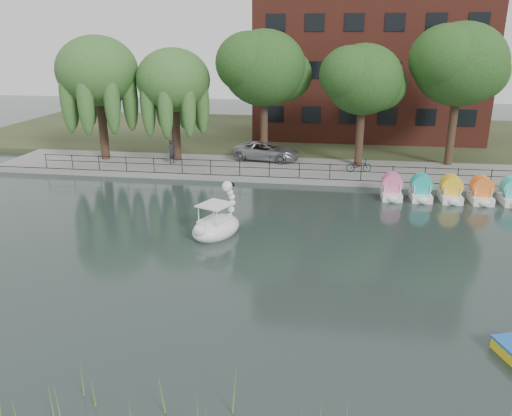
% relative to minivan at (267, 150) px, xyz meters
% --- Properties ---
extents(ground_plane, '(120.00, 120.00, 0.00)m').
position_rel_minivan_xyz_m(ground_plane, '(0.79, -17.91, -1.19)').
color(ground_plane, '#31403E').
extents(promenade, '(40.00, 6.00, 0.40)m').
position_rel_minivan_xyz_m(promenade, '(0.79, -1.91, -0.99)').
color(promenade, gray).
rests_on(promenade, ground_plane).
extents(kerb, '(40.00, 0.25, 0.40)m').
position_rel_minivan_xyz_m(kerb, '(0.79, -4.86, -0.99)').
color(kerb, gray).
rests_on(kerb, ground_plane).
extents(land_strip, '(60.00, 22.00, 0.36)m').
position_rel_minivan_xyz_m(land_strip, '(0.79, 12.09, -1.01)').
color(land_strip, '#47512D').
rests_on(land_strip, ground_plane).
extents(railing, '(32.00, 0.05, 1.00)m').
position_rel_minivan_xyz_m(railing, '(0.79, -4.66, -0.05)').
color(railing, black).
rests_on(railing, promenade).
extents(apartment_building, '(20.00, 10.07, 18.00)m').
position_rel_minivan_xyz_m(apartment_building, '(7.79, 12.05, 8.17)').
color(apartment_building, '#4C1E16').
rests_on(apartment_building, land_strip).
extents(willow_left, '(5.88, 5.88, 9.01)m').
position_rel_minivan_xyz_m(willow_left, '(-12.21, -1.41, 5.68)').
color(willow_left, '#473323').
rests_on(willow_left, promenade).
extents(willow_mid, '(5.32, 5.32, 8.15)m').
position_rel_minivan_xyz_m(willow_mid, '(-6.71, -0.91, 5.05)').
color(willow_mid, '#473323').
rests_on(willow_mid, promenade).
extents(broadleaf_center, '(6.00, 6.00, 9.25)m').
position_rel_minivan_xyz_m(broadleaf_center, '(-0.21, 0.09, 5.87)').
color(broadleaf_center, '#473323').
rests_on(broadleaf_center, promenade).
extents(broadleaf_right, '(5.40, 5.40, 8.32)m').
position_rel_minivan_xyz_m(broadleaf_right, '(6.79, -0.41, 5.19)').
color(broadleaf_right, '#473323').
rests_on(broadleaf_right, promenade).
extents(broadleaf_far, '(6.30, 6.30, 9.71)m').
position_rel_minivan_xyz_m(broadleaf_far, '(13.29, 0.59, 6.20)').
color(broadleaf_far, '#473323').
rests_on(broadleaf_far, promenade).
extents(minivan, '(3.63, 6.09, 1.59)m').
position_rel_minivan_xyz_m(minivan, '(0.00, 0.00, 0.00)').
color(minivan, gray).
rests_on(minivan, promenade).
extents(bicycle, '(0.87, 1.79, 1.00)m').
position_rel_minivan_xyz_m(bicycle, '(6.74, -2.62, -0.29)').
color(bicycle, gray).
rests_on(bicycle, promenade).
extents(pedestrian, '(0.71, 0.84, 1.98)m').
position_rel_minivan_xyz_m(pedestrian, '(-6.72, -2.08, 0.19)').
color(pedestrian, black).
rests_on(pedestrian, promenade).
extents(swan_boat, '(2.88, 3.43, 2.49)m').
position_rel_minivan_xyz_m(swan_boat, '(-0.59, -14.36, -0.65)').
color(swan_boat, white).
rests_on(swan_boat, ground_plane).
extents(pedal_boat_row, '(11.35, 1.70, 1.40)m').
position_rel_minivan_xyz_m(pedal_boat_row, '(13.59, -7.12, -0.59)').
color(pedal_boat_row, white).
rests_on(pedal_boat_row, ground_plane).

